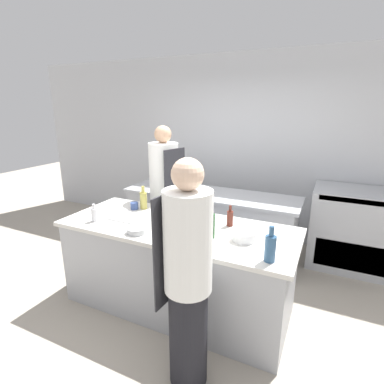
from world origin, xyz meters
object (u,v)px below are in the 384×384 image
object	(u,v)px
cup	(134,206)
bottle_olive_oil	(270,248)
chef_at_prep_near	(188,279)
bottle_water	(230,218)
bottle_wine	(143,200)
oven_range	(351,228)
bottle_vinegar	(94,214)
bowl_mixing_large	(180,219)
chef_at_stove	(165,197)
bowl_ceramic_blue	(244,236)
bottle_sauce	(206,221)
bottle_cooking_oil	(211,225)
bowl_prep_small	(137,230)

from	to	relation	value
cup	bottle_olive_oil	bearing A→B (deg)	-18.15
chef_at_prep_near	bottle_water	bearing A→B (deg)	6.23
bottle_olive_oil	bottle_wine	size ratio (longest dim) A/B	1.07
cup	oven_range	bearing A→B (deg)	33.08
bottle_wine	cup	size ratio (longest dim) A/B	2.98
bottle_vinegar	bowl_mixing_large	distance (m)	0.88
oven_range	bottle_wine	xyz separation A→B (m)	(-2.21, -1.43, 0.50)
bowl_mixing_large	bottle_olive_oil	bearing A→B (deg)	-22.12
oven_range	bottle_olive_oil	xyz separation A→B (m)	(-0.66, -2.03, 0.50)
chef_at_stove	bowl_ceramic_blue	xyz separation A→B (m)	(1.27, -0.79, 0.04)
bottle_water	bowl_mixing_large	size ratio (longest dim) A/B	1.23
chef_at_prep_near	bowl_ceramic_blue	size ratio (longest dim) A/B	8.71
bottle_sauce	bottle_water	bearing A→B (deg)	47.23
bottle_olive_oil	bottle_cooking_oil	bearing A→B (deg)	160.36
bottle_wine	bowl_ceramic_blue	world-z (taller)	bottle_wine
chef_at_prep_near	bottle_cooking_oil	distance (m)	0.67
bottle_wine	bottle_water	distance (m)	1.06
bottle_water	bowl_ceramic_blue	bearing A→B (deg)	-50.47
bowl_mixing_large	bowl_prep_small	distance (m)	0.47
bottle_sauce	bottle_water	distance (m)	0.26
chef_at_prep_near	cup	size ratio (longest dim) A/B	19.43
bowl_prep_small	cup	xyz separation A→B (m)	(-0.41, 0.54, 0.01)
chef_at_stove	bowl_ceramic_blue	distance (m)	1.50
bottle_cooking_oil	bowl_ceramic_blue	world-z (taller)	bottle_cooking_oil
bottle_sauce	bottle_olive_oil	bearing A→B (deg)	-27.35
bottle_wine	bottle_sauce	distance (m)	0.91
bottle_vinegar	bowl_mixing_large	size ratio (longest dim) A/B	1.09
bowl_prep_small	bottle_cooking_oil	bearing A→B (deg)	17.03
bowl_ceramic_blue	bottle_cooking_oil	bearing A→B (deg)	-166.63
bowl_mixing_large	oven_range	bearing A→B (deg)	45.11
bottle_cooking_oil	bowl_prep_small	world-z (taller)	bottle_cooking_oil
bowl_ceramic_blue	cup	world-z (taller)	bowl_ceramic_blue
oven_range	bottle_water	size ratio (longest dim) A/B	4.95
cup	bottle_water	bearing A→B (deg)	0.03
bowl_mixing_large	bottle_water	bearing A→B (deg)	16.75
bowl_prep_small	oven_range	bearing A→B (deg)	47.22
bowl_ceramic_blue	bottle_olive_oil	bearing A→B (deg)	-44.34
bottle_vinegar	bottle_cooking_oil	xyz separation A→B (m)	(1.22, 0.14, 0.05)
bowl_mixing_large	bowl_ceramic_blue	xyz separation A→B (m)	(0.69, -0.13, 0.00)
bottle_olive_oil	bottle_cooking_oil	world-z (taller)	bottle_cooking_oil
chef_at_stove	bottle_sauce	xyz separation A→B (m)	(0.87, -0.72, 0.08)
bottle_vinegar	bowl_ceramic_blue	xyz separation A→B (m)	(1.50, 0.21, -0.03)
oven_range	bottle_water	bearing A→B (deg)	-127.75
bowl_ceramic_blue	bottle_vinegar	bearing A→B (deg)	-172.04
chef_at_prep_near	chef_at_stove	bearing A→B (deg)	40.42
cup	bowl_prep_small	bearing A→B (deg)	-52.32
bottle_olive_oil	bowl_prep_small	size ratio (longest dim) A/B	1.54
bottle_vinegar	chef_at_stove	bearing A→B (deg)	76.92
bottle_water	cup	size ratio (longest dim) A/B	2.33
bottle_cooking_oil	bowl_ceramic_blue	xyz separation A→B (m)	(0.29, 0.07, -0.08)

